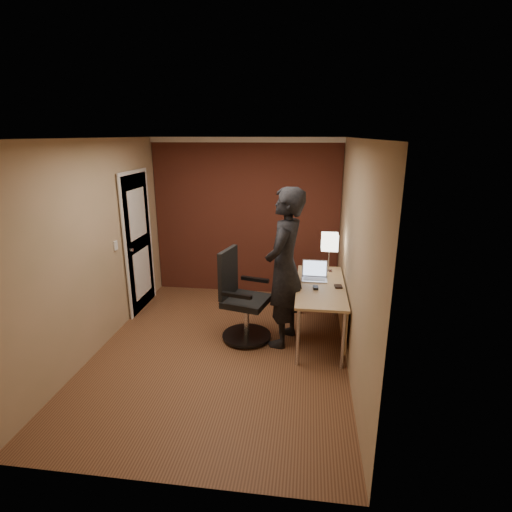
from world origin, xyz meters
name	(u,v)px	position (x,y,z in m)	size (l,w,h in m)	color
room	(224,215)	(-0.27, 1.54, 1.37)	(4.00, 4.00, 4.00)	brown
desk	(326,295)	(1.25, 0.46, 0.60)	(0.60, 1.50, 0.73)	#D8B17C
desk_lamp	(330,242)	(1.29, 0.99, 1.15)	(0.22, 0.22, 0.54)	silver
laptop	(314,274)	(1.10, 0.69, 0.79)	(0.33, 0.26, 0.23)	silver
mouse	(316,288)	(1.11, 0.32, 0.75)	(0.06, 0.10, 0.03)	black
wallet	(338,286)	(1.39, 0.41, 0.74)	(0.09, 0.11, 0.02)	black
office_chair	(241,301)	(0.19, 0.32, 0.51)	(0.64, 0.71, 1.15)	black
person	(284,268)	(0.73, 0.30, 0.98)	(0.72, 0.47, 1.97)	black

